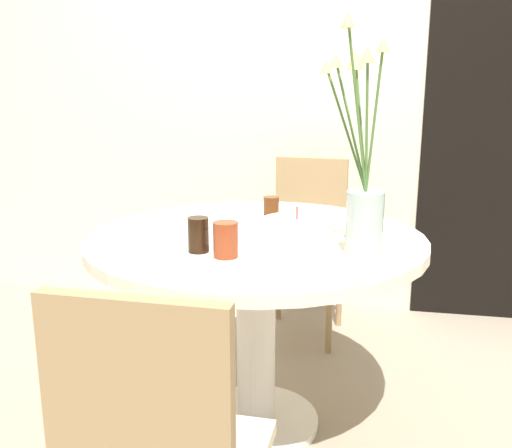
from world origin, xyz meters
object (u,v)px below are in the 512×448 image
at_px(chair_far_back, 306,236).
at_px(side_plate, 357,231).
at_px(flower_vase, 363,197).
at_px(drink_glass_2, 271,210).
at_px(birthday_cake, 297,232).
at_px(drink_glass_1, 226,240).
at_px(drink_glass_0, 198,235).

bearing_deg(chair_far_back, side_plate, -66.58).
distance_m(flower_vase, drink_glass_2, 0.53).
height_order(flower_vase, side_plate, flower_vase).
distance_m(chair_far_back, flower_vase, 1.22).
bearing_deg(birthday_cake, drink_glass_1, -135.84).
distance_m(side_plate, drink_glass_0, 0.61).
bearing_deg(side_plate, drink_glass_1, -135.30).
bearing_deg(chair_far_back, drink_glass_2, -89.66).
bearing_deg(drink_glass_1, side_plate, 44.70).
bearing_deg(drink_glass_0, side_plate, 35.42).
bearing_deg(side_plate, birthday_cake, -134.78).
relative_size(chair_far_back, drink_glass_0, 8.09).
height_order(side_plate, drink_glass_0, drink_glass_0).
distance_m(chair_far_back, drink_glass_1, 1.25).
height_order(birthday_cake, flower_vase, flower_vase).
distance_m(birthday_cake, drink_glass_2, 0.31).
bearing_deg(side_plate, drink_glass_2, 165.99).
relative_size(drink_glass_1, drink_glass_2, 1.09).
relative_size(drink_glass_0, drink_glass_1, 1.01).
height_order(chair_far_back, flower_vase, flower_vase).
bearing_deg(birthday_cake, flower_vase, -23.32).
xyz_separation_m(side_plate, drink_glass_2, (-0.33, 0.08, 0.05)).
height_order(birthday_cake, drink_glass_2, birthday_cake).
bearing_deg(drink_glass_0, flower_vase, 6.87).
xyz_separation_m(side_plate, drink_glass_0, (-0.50, -0.35, 0.05)).
bearing_deg(drink_glass_1, flower_vase, 13.74).
distance_m(birthday_cake, side_plate, 0.28).
height_order(chair_far_back, side_plate, chair_far_back).
height_order(chair_far_back, birthday_cake, chair_far_back).
bearing_deg(flower_vase, birthday_cake, 156.68).
distance_m(chair_far_back, drink_glass_2, 0.80).
distance_m(drink_glass_0, drink_glass_2, 0.47).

